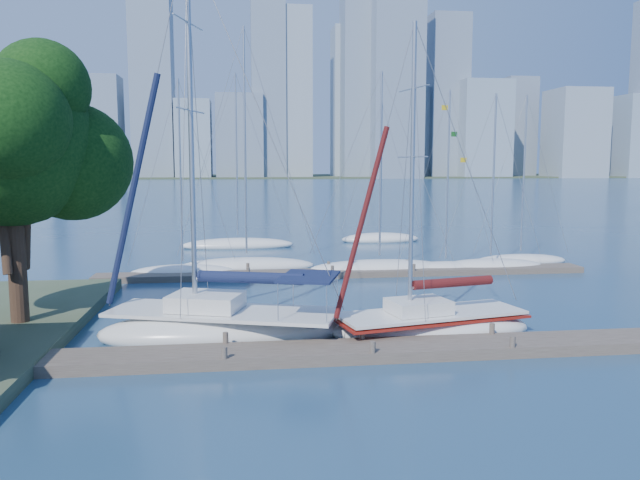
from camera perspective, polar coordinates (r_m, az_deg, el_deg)
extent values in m
plane|color=navy|center=(22.61, 4.34, -10.55)|extent=(700.00, 700.00, 0.00)
cube|color=#453B33|center=(22.55, 4.35, -10.07)|extent=(26.00, 2.00, 0.40)
cube|color=#453B33|center=(38.24, 2.45, -3.02)|extent=(30.00, 1.80, 0.36)
cube|color=#38472D|center=(341.21, -6.60, 5.74)|extent=(800.00, 100.00, 1.50)
cylinder|color=#312016|center=(27.70, -25.89, -3.25)|extent=(0.71, 0.71, 4.45)
sphere|color=black|center=(27.33, -26.49, 7.90)|extent=(6.46, 6.46, 6.46)
sphere|color=black|center=(27.91, -21.64, 6.64)|extent=(4.84, 4.84, 4.84)
sphere|color=black|center=(25.35, -26.69, 9.62)|extent=(4.46, 4.46, 4.46)
sphere|color=black|center=(26.67, -24.08, 12.64)|extent=(3.62, 3.62, 3.62)
ellipsoid|color=silver|center=(24.95, -8.86, -8.27)|extent=(10.07, 5.88, 1.68)
cube|color=silver|center=(24.76, -8.90, -6.52)|extent=(9.32, 5.43, 0.13)
cube|color=silver|center=(24.89, -10.38, -5.55)|extent=(3.18, 2.75, 0.62)
cylinder|color=silver|center=(24.52, -11.72, 9.90)|extent=(0.20, 0.20, 13.99)
cylinder|color=silver|center=(24.14, -6.38, -3.70)|extent=(4.35, 1.48, 0.11)
cylinder|color=#101637|center=(24.12, -6.38, -3.44)|extent=(4.11, 1.69, 0.45)
cube|color=#101637|center=(23.55, -1.02, -3.37)|extent=(2.73, 3.15, 0.09)
ellipsoid|color=silver|center=(25.50, 10.07, -8.06)|extent=(8.47, 4.30, 1.42)
cube|color=silver|center=(25.34, 10.11, -6.61)|extent=(7.84, 3.97, 0.11)
cube|color=silver|center=(24.99, 8.98, -5.99)|extent=(2.59, 2.16, 0.52)
cylinder|color=silver|center=(24.19, 8.43, 6.21)|extent=(0.17, 0.17, 11.13)
cylinder|color=silver|center=(25.60, 12.05, -4.02)|extent=(3.77, 0.90, 0.09)
cylinder|color=#4B1110|center=(25.58, 12.06, -3.82)|extent=(3.53, 1.12, 0.38)
cube|color=maroon|center=(25.38, 10.10, -6.96)|extent=(8.03, 4.11, 0.09)
ellipsoid|color=silver|center=(39.08, -12.40, -2.95)|extent=(6.78, 3.67, 1.03)
cylinder|color=silver|center=(38.52, -12.64, 6.15)|extent=(0.11, 0.11, 10.87)
ellipsoid|color=silver|center=(40.56, -6.71, -2.43)|extent=(8.92, 2.82, 1.20)
cylinder|color=silver|center=(40.05, -6.87, 8.89)|extent=(0.13, 0.13, 14.19)
ellipsoid|color=silver|center=(39.56, 5.45, -2.65)|extent=(9.36, 5.38, 1.21)
cylinder|color=silver|center=(39.01, 5.56, 6.84)|extent=(0.13, 0.13, 11.30)
ellipsoid|color=silver|center=(40.58, 11.41, -2.59)|extent=(6.12, 3.82, 0.94)
cylinder|color=silver|center=(40.05, 11.61, 5.81)|extent=(0.10, 0.10, 10.48)
ellipsoid|color=silver|center=(41.69, 15.32, -2.40)|extent=(7.35, 2.93, 1.11)
cylinder|color=silver|center=(41.17, 15.58, 5.72)|extent=(0.12, 0.12, 10.18)
ellipsoid|color=silver|center=(45.00, 17.85, -1.85)|extent=(6.69, 2.56, 0.98)
cylinder|color=silver|center=(44.51, 18.14, 5.73)|extent=(0.11, 0.11, 10.46)
ellipsoid|color=silver|center=(51.42, -7.51, -0.47)|extent=(9.43, 4.90, 1.20)
cylinder|color=silver|center=(51.00, -7.64, 7.72)|extent=(0.13, 0.13, 12.90)
ellipsoid|color=silver|center=(55.33, 5.54, 0.08)|extent=(7.27, 3.80, 1.17)
cylinder|color=silver|center=(54.94, 5.62, 6.64)|extent=(0.13, 0.13, 10.94)
cube|color=#8794A3|center=(349.49, -26.99, 8.63)|extent=(12.80, 14.18, 43.44)
cube|color=gray|center=(319.37, -24.49, 9.89)|extent=(16.32, 23.42, 53.35)
cube|color=slate|center=(315.92, -19.52, 9.65)|extent=(20.29, 17.63, 47.89)
cube|color=#8794A3|center=(333.55, -14.91, 8.72)|extent=(13.47, 17.61, 37.07)
cube|color=gray|center=(307.02, -11.47, 8.98)|extent=(16.55, 19.81, 37.01)
cube|color=slate|center=(308.08, -7.36, 9.36)|extent=(22.44, 16.86, 40.26)
cube|color=#8794A3|center=(313.52, -2.62, 13.17)|extent=(19.26, 14.99, 81.84)
cube|color=gray|center=(332.11, 2.55, 12.36)|extent=(15.87, 17.46, 76.53)
cube|color=slate|center=(311.26, 6.97, 13.85)|extent=(23.94, 18.95, 89.11)
cube|color=#8794A3|center=(330.42, 9.69, 9.57)|extent=(14.23, 17.11, 45.14)
cube|color=gray|center=(324.29, 14.67, 9.73)|extent=(24.45, 18.80, 47.72)
cube|color=slate|center=(364.22, 17.54, 9.75)|extent=(16.37, 17.52, 53.50)
cube|color=#8794A3|center=(344.46, 22.27, 8.97)|extent=(24.75, 23.94, 44.18)
cube|color=gray|center=(360.36, 26.51, 8.44)|extent=(13.75, 21.38, 41.61)
cube|color=slate|center=(317.21, -15.12, 15.17)|extent=(19.17, 18.00, 107.05)
cube|color=slate|center=(313.56, -4.76, 13.56)|extent=(16.28, 18.00, 86.27)
cube|color=slate|center=(319.07, 3.58, 13.85)|extent=(17.12, 18.00, 90.57)
cube|color=slate|center=(329.88, 11.47, 12.64)|extent=(19.08, 18.00, 80.73)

